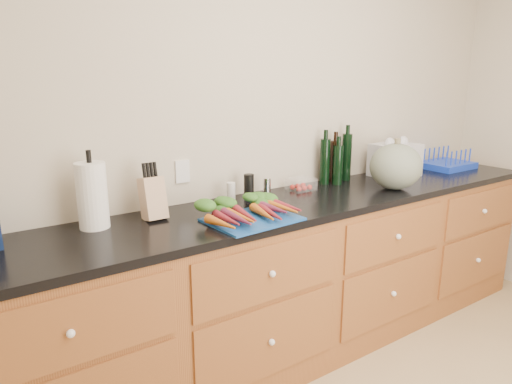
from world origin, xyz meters
TOP-DOWN VIEW (x-y plane):
  - wall_back at (0.00, 1.62)m, footprint 4.10×0.05m
  - cabinets at (0.00, 1.30)m, footprint 3.60×0.64m
  - countertop at (0.00, 1.30)m, footprint 3.64×0.62m
  - cutting_board at (-0.45, 1.14)m, footprint 0.44×0.35m
  - carrots at (-0.45, 1.19)m, footprint 0.46×0.34m
  - squash at (0.62, 1.17)m, footprint 0.31×0.31m
  - paper_towel at (-1.11, 1.46)m, footprint 0.14×0.14m
  - knife_block at (-0.83, 1.44)m, footprint 0.10×0.10m
  - grinder_salt at (-0.37, 1.48)m, footprint 0.05×0.05m
  - grinder_pepper at (-0.25, 1.48)m, footprint 0.06×0.06m
  - canister_chrome at (-0.12, 1.48)m, footprint 0.05×0.05m
  - tomato_box at (0.13, 1.47)m, footprint 0.16×0.12m
  - bottles at (0.45, 1.51)m, footprint 0.26×0.13m
  - grocery_bag at (0.92, 1.42)m, footprint 0.31×0.26m
  - dish_rack at (1.47, 1.38)m, footprint 0.37×0.29m

SIDE VIEW (x-z plane):
  - cabinets at x=0.00m, z-range 0.00..0.90m
  - countertop at x=0.00m, z-range 0.90..0.94m
  - cutting_board at x=-0.45m, z-range 0.94..0.95m
  - tomato_box at x=0.13m, z-range 0.94..1.01m
  - dish_rack at x=1.47m, z-range 0.90..1.05m
  - carrots at x=-0.45m, z-range 0.95..1.01m
  - canister_chrome at x=-0.12m, z-range 0.94..1.05m
  - grinder_salt at x=-0.37m, z-range 0.94..1.05m
  - grinder_pepper at x=-0.25m, z-range 0.94..1.08m
  - knife_block at x=-0.83m, z-range 0.94..1.14m
  - grocery_bag at x=0.92m, z-range 0.94..1.16m
  - squash at x=0.62m, z-range 0.94..1.22m
  - bottles at x=0.45m, z-range 0.93..1.24m
  - paper_towel at x=-1.11m, z-range 0.94..1.24m
  - wall_back at x=0.00m, z-range 0.00..2.60m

